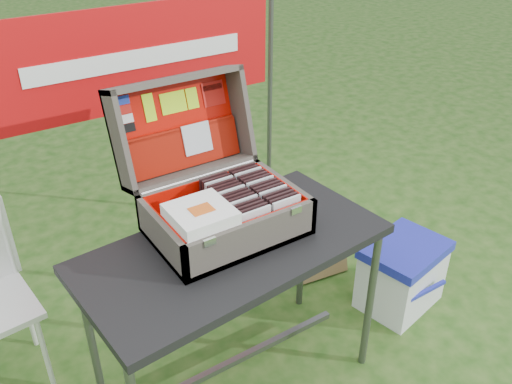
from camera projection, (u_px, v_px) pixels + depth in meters
ground at (253, 367)px, 2.71m from camera, size 80.00×80.00×0.00m
table at (235, 316)px, 2.45m from camera, size 1.34×0.75×0.80m
table_top at (233, 248)px, 2.26m from camera, size 1.34×0.75×0.04m
table_leg_fr at (370, 304)px, 2.55m from camera, size 0.04×0.04×0.76m
table_leg_bl at (91, 336)px, 2.37m from camera, size 0.04×0.04×0.76m
table_leg_br at (302, 249)px, 2.93m from camera, size 0.04×0.04×0.76m
table_brace at (236, 360)px, 2.60m from camera, size 1.14×0.03×0.03m
suitcase at (217, 167)px, 2.23m from camera, size 0.62×0.60×0.57m
suitcase_base_bottom at (226, 229)px, 2.32m from camera, size 0.62×0.44×0.02m
suitcase_base_wall_front at (253, 239)px, 2.14m from camera, size 0.62×0.02×0.17m
suitcase_base_wall_back at (202, 194)px, 2.44m from camera, size 0.62×0.02×0.17m
suitcase_base_wall_left at (161, 238)px, 2.15m from camera, size 0.02×0.44×0.17m
suitcase_base_wall_right at (283, 195)px, 2.43m from camera, size 0.02×0.44×0.17m
suitcase_liner_floor at (226, 226)px, 2.32m from camera, size 0.57×0.40×0.01m
suitcase_latch_left at (210, 242)px, 2.00m from camera, size 0.05×0.01×0.03m
suitcase_latch_right at (296, 210)px, 2.18m from camera, size 0.05×0.01×0.03m
suitcase_hinge at (200, 177)px, 2.40m from camera, size 0.56×0.02×0.02m
suitcase_lid_back at (176, 126)px, 2.47m from camera, size 0.62×0.15×0.43m
suitcase_lid_rim_far at (173, 79)px, 2.35m from camera, size 0.62×0.17×0.07m
suitcase_lid_rim_near at (191, 172)px, 2.47m from camera, size 0.62×0.17×0.07m
suitcase_lid_rim_left at (119, 142)px, 2.27m from camera, size 0.02×0.28×0.47m
suitcase_lid_rim_right at (240, 113)px, 2.55m from camera, size 0.02×0.28×0.47m
suitcase_lid_liner at (178, 126)px, 2.46m from camera, size 0.57×0.11×0.38m
suitcase_liner_wall_front at (251, 235)px, 2.14m from camera, size 0.57×0.01×0.14m
suitcase_liner_wall_back at (204, 193)px, 2.42m from camera, size 0.57×0.01×0.14m
suitcase_liner_wall_left at (164, 234)px, 2.15m from camera, size 0.01×0.40×0.14m
suitcase_liner_wall_right at (281, 194)px, 2.42m from camera, size 0.01×0.40×0.14m
suitcase_lid_pocket at (184, 148)px, 2.47m from camera, size 0.55×0.08×0.18m
suitcase_pocket_edge at (180, 130)px, 2.44m from camera, size 0.54×0.02×0.02m
suitcase_pocket_cd at (197, 138)px, 2.48m from camera, size 0.14×0.05×0.14m
lid_sticker_cc_a at (122, 100)px, 2.30m from camera, size 0.06×0.01×0.04m
lid_sticker_cc_b at (124, 110)px, 2.31m from camera, size 0.06×0.01×0.04m
lid_sticker_cc_c at (126, 119)px, 2.32m from camera, size 0.06×0.01×0.04m
lid_sticker_cc_d at (129, 128)px, 2.33m from camera, size 0.06×0.01×0.04m
lid_card_neon_tall at (149, 108)px, 2.37m from camera, size 0.05×0.04×0.12m
lid_card_neon_main at (173, 102)px, 2.42m from camera, size 0.12×0.03×0.09m
lid_card_neon_small at (192, 98)px, 2.47m from camera, size 0.06×0.03×0.09m
lid_sticker_band at (213, 94)px, 2.52m from camera, size 0.11×0.03×0.11m
lid_sticker_band_bar at (212, 87)px, 2.51m from camera, size 0.10×0.01×0.02m
cd_left_0 at (256, 226)px, 2.17m from camera, size 0.14×0.01×0.16m
cd_left_1 at (253, 224)px, 2.19m from camera, size 0.14×0.01×0.16m
cd_left_2 at (250, 221)px, 2.20m from camera, size 0.14×0.01×0.16m
cd_left_3 at (246, 218)px, 2.22m from camera, size 0.14×0.01×0.16m
cd_left_4 at (243, 215)px, 2.24m from camera, size 0.14×0.01×0.16m
cd_left_5 at (240, 213)px, 2.26m from camera, size 0.14×0.01×0.16m
cd_left_6 at (237, 210)px, 2.27m from camera, size 0.14×0.01×0.16m
cd_left_7 at (234, 208)px, 2.29m from camera, size 0.14×0.01×0.16m
cd_left_8 at (231, 205)px, 2.31m from camera, size 0.14×0.01×0.16m
cd_left_9 at (228, 202)px, 2.33m from camera, size 0.14×0.01×0.16m
cd_left_10 at (225, 200)px, 2.34m from camera, size 0.14×0.01×0.16m
cd_left_11 at (222, 198)px, 2.36m from camera, size 0.14×0.01×0.16m
cd_left_12 at (219, 195)px, 2.38m from camera, size 0.14×0.01×0.16m
cd_left_13 at (217, 193)px, 2.40m from camera, size 0.14×0.01×0.16m
cd_left_14 at (214, 191)px, 2.41m from camera, size 0.14×0.01×0.16m
cd_right_0 at (286, 215)px, 2.24m from camera, size 0.14×0.01×0.16m
cd_right_1 at (283, 213)px, 2.26m from camera, size 0.14×0.01×0.16m
cd_right_2 at (279, 210)px, 2.27m from camera, size 0.14×0.01×0.16m
cd_right_3 at (276, 207)px, 2.29m from camera, size 0.14×0.01×0.16m
cd_right_4 at (273, 205)px, 2.31m from camera, size 0.14×0.01×0.16m
cd_right_5 at (270, 202)px, 2.33m from camera, size 0.14×0.01×0.16m
cd_right_6 at (266, 200)px, 2.34m from camera, size 0.14×0.01×0.16m
cd_right_7 at (263, 197)px, 2.36m from camera, size 0.14×0.01×0.16m
cd_right_8 at (260, 195)px, 2.38m from camera, size 0.14×0.01×0.16m
cd_right_9 at (257, 193)px, 2.40m from camera, size 0.14×0.01×0.16m
cd_right_10 at (254, 190)px, 2.41m from camera, size 0.14×0.01×0.16m
cd_right_11 at (251, 188)px, 2.43m from camera, size 0.14×0.01×0.16m
cd_right_12 at (248, 186)px, 2.45m from camera, size 0.14×0.01×0.16m
cd_right_13 at (245, 184)px, 2.47m from camera, size 0.14×0.01×0.16m
cd_right_14 at (242, 182)px, 2.49m from camera, size 0.14×0.01×0.16m
songbook_0 at (201, 219)px, 2.11m from camera, size 0.23×0.23×0.00m
songbook_1 at (201, 218)px, 2.10m from camera, size 0.23×0.23×0.00m
songbook_2 at (201, 217)px, 2.10m from camera, size 0.23×0.23×0.00m
songbook_3 at (201, 216)px, 2.10m from camera, size 0.23×0.23×0.00m
songbook_4 at (200, 214)px, 2.10m from camera, size 0.23×0.23×0.00m
songbook_5 at (200, 213)px, 2.09m from camera, size 0.23×0.23×0.01m
songbook_6 at (200, 212)px, 2.09m from camera, size 0.23×0.23×0.00m
songbook_7 at (200, 211)px, 2.09m from camera, size 0.23×0.23×0.00m
songbook_8 at (200, 210)px, 2.09m from camera, size 0.23×0.23×0.00m
songbook_9 at (200, 209)px, 2.08m from camera, size 0.23×0.23×0.00m
songbook_graphic at (201, 209)px, 2.08m from camera, size 0.09×0.07×0.00m
cooler at (401, 275)px, 3.03m from camera, size 0.51×0.43×0.40m
cooler_body at (401, 278)px, 3.04m from camera, size 0.49×0.40×0.35m
cooler_lid at (406, 250)px, 2.94m from camera, size 0.51×0.43×0.05m
cooler_handle at (427, 290)px, 2.89m from camera, size 0.27×0.02×0.02m
chair_leg_fr at (46, 355)px, 2.49m from camera, size 0.02×0.02×0.45m
chair_leg_br at (27, 312)px, 2.73m from camera, size 0.02×0.02×0.45m
chair_upright_right at (6, 240)px, 2.53m from camera, size 0.02×0.02×0.42m
cardboard_box at (320, 249)px, 3.27m from camera, size 0.35×0.19×0.36m
banner_post_right at (270, 106)px, 3.48m from camera, size 0.03×0.03×1.70m
banner at (139, 58)px, 2.84m from camera, size 1.60×0.02×0.55m
banner_text at (140, 59)px, 2.83m from camera, size 1.20×0.00×0.10m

